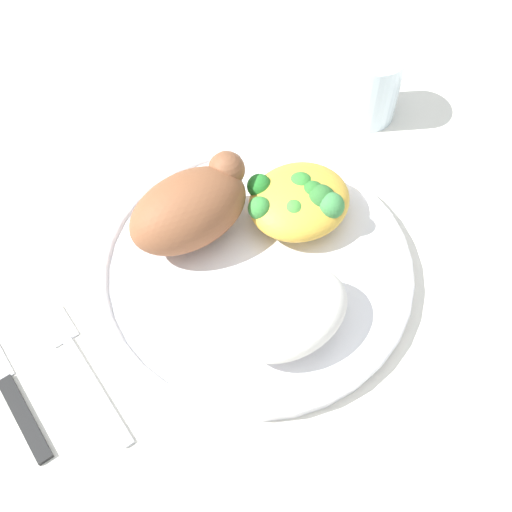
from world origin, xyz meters
TOP-DOWN VIEW (x-y plane):
  - ground_plane at (0.00, 0.00)m, footprint 2.00×2.00m
  - plate at (0.00, 0.00)m, footprint 0.28×0.28m
  - roasted_chicken at (-0.03, 0.06)m, footprint 0.12×0.07m
  - rice_pile at (-0.01, -0.07)m, footprint 0.10×0.08m
  - mac_cheese_with_broccoli at (0.06, 0.02)m, footprint 0.10×0.09m
  - fork at (-0.17, 0.01)m, footprint 0.02×0.14m
  - knife at (-0.23, 0.03)m, footprint 0.02×0.19m
  - water_glass at (0.22, 0.10)m, footprint 0.06×0.06m

SIDE VIEW (x-z plane):
  - ground_plane at x=0.00m, z-range 0.00..0.00m
  - fork at x=-0.17m, z-range 0.00..0.01m
  - knife at x=-0.23m, z-range 0.00..0.01m
  - plate at x=0.00m, z-range 0.00..0.02m
  - mac_cheese_with_broccoli at x=0.06m, z-range 0.02..0.06m
  - rice_pile at x=-0.01m, z-range 0.02..0.06m
  - water_glass at x=0.22m, z-range 0.00..0.08m
  - roasted_chicken at x=-0.03m, z-range 0.02..0.08m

